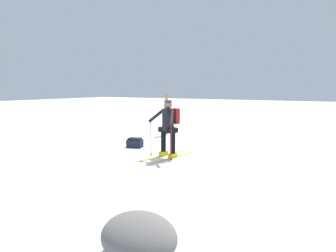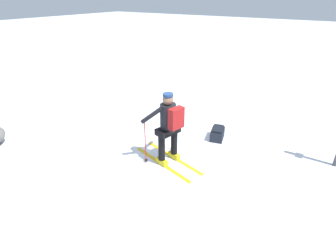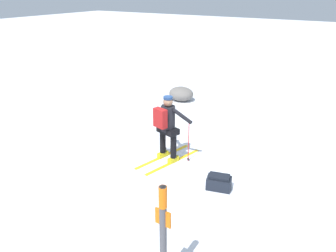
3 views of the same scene
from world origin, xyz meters
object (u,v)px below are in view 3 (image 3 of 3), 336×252
(skier, at_px, (167,125))
(trail_marker, at_px, (163,232))
(rock_boulder, at_px, (181,94))
(dropped_backpack, at_px, (219,182))

(skier, bearing_deg, trail_marker, 121.12)
(skier, height_order, rock_boulder, skier)
(skier, relative_size, trail_marker, 1.09)
(dropped_backpack, height_order, rock_boulder, rock_boulder)
(skier, bearing_deg, dropped_backpack, 162.88)
(dropped_backpack, distance_m, trail_marker, 2.89)
(trail_marker, bearing_deg, rock_boulder, -61.99)
(trail_marker, relative_size, rock_boulder, 1.81)
(trail_marker, height_order, rock_boulder, trail_marker)
(dropped_backpack, height_order, trail_marker, trail_marker)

